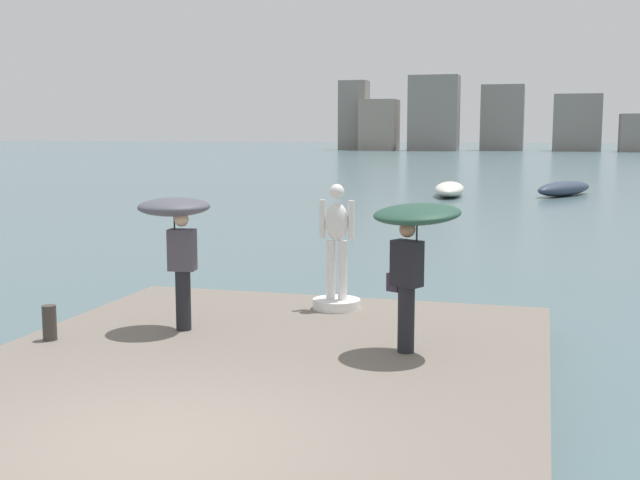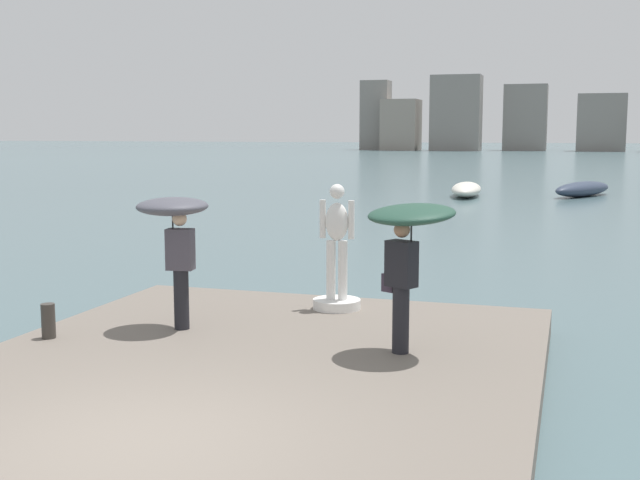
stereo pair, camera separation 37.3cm
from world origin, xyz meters
The scene contains 9 objects.
ground_plane centered at (0.00, 40.00, 0.00)m, with size 400.00×400.00×0.00m, color #4C666B.
pier centered at (0.00, 2.01, 0.20)m, with size 7.18×10.02×0.40m, color #70665B.
statue_white_figure centered at (0.22, 6.05, 1.14)m, with size 0.78×0.78×2.04m.
onlooker_left centered at (-1.66, 4.08, 1.95)m, with size 1.16×1.17×1.94m.
onlooker_right centered at (1.85, 3.73, 1.97)m, with size 1.51×1.52×1.99m.
mooring_bollard centered at (-3.11, 3.02, 0.65)m, with size 0.19×0.19×0.49m, color #38332D.
boat_near centered at (-1.28, 35.11, 0.36)m, with size 1.82×5.21×0.72m.
boat_mid centered at (4.37, 36.84, 0.38)m, with size 3.46×5.16×0.76m.
distant_skyline centered at (-0.78, 137.05, 5.15)m, with size 65.93×13.53×12.81m.
Camera 1 is at (3.46, -6.54, 3.27)m, focal length 45.55 mm.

